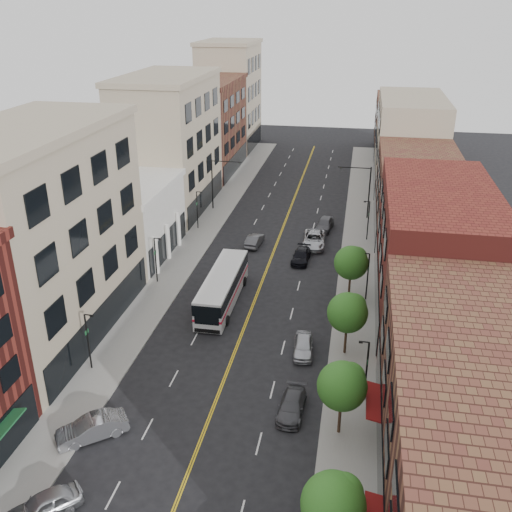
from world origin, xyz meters
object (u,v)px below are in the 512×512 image
Objects in this scene: city_bus at (222,286)px; car_parked_mid at (292,406)px; car_parked_far at (303,346)px; car_lane_behind at (255,240)px; car_lane_a at (301,256)px; car_lane_c at (325,224)px; car_angle_a at (44,505)px; car_lane_b at (314,239)px; car_angle_b at (92,428)px.

car_parked_mid is at bearing -60.23° from city_bus.
car_parked_far reaches higher than car_lane_behind.
car_parked_mid is 1.04× the size of car_lane_behind.
car_lane_a is 10.76m from car_lane_c.
car_lane_behind is 0.93× the size of car_lane_a.
car_angle_a is 1.05× the size of car_parked_far.
car_lane_behind is (0.44, 14.94, -1.15)m from city_bus.
car_parked_far is 18.85m from car_lane_a.
car_lane_b is (1.05, 4.96, 0.15)m from car_lane_a.
car_lane_behind is 0.90× the size of car_lane_c.
car_parked_mid is 31.40m from car_lane_behind.
car_parked_mid is at bearing 87.56° from car_angle_a.
car_angle_b is 18.50m from car_parked_far.
car_angle_b is 1.05× the size of car_lane_a.
car_parked_far reaches higher than car_lane_a.
car_angle_a is 6.58m from car_angle_b.
car_parked_mid is 26.73m from car_lane_a.
car_angle_a is 44.82m from car_lane_b.
city_bus reaches higher than car_angle_a.
car_angle_b is (-0.11, 6.58, 0.05)m from car_angle_a.
car_parked_mid is 0.94× the size of car_lane_c.
car_lane_b is (12.00, 36.64, 0.02)m from car_angle_b.
city_bus is at bearing 122.73° from car_parked_mid.
car_angle_b is at bearing -110.75° from car_lane_b.
car_parked_mid is at bearing -94.39° from car_parked_far.
car_lane_a is (6.15, -3.61, -0.04)m from car_lane_behind.
car_angle_b is 33.52m from car_lane_a.
car_parked_far is 23.71m from car_lane_b.
car_lane_a is at bearing -104.52° from car_lane_b.
car_lane_b is at bearing 94.92° from car_parked_mid.
car_lane_behind is at bearing -132.61° from car_lane_c.
car_lane_c reaches higher than car_parked_far.
car_lane_b is (7.64, 16.28, -1.03)m from city_bus.
car_lane_behind is at bearing 106.22° from car_parked_far.
car_lane_c reaches higher than car_lane_behind.
city_bus is at bearing -104.62° from car_lane_c.
car_lane_behind is at bearing 133.91° from car_angle_b.
car_parked_far reaches higher than car_parked_mid.
car_parked_mid is at bearing 111.08° from car_lane_behind.
car_parked_far is 29.31m from car_lane_c.
city_bus is 2.56× the size of car_angle_b.
car_angle_a is at bearing 89.17° from car_lane_behind.
car_parked_far is at bearing -80.28° from car_lane_a.
car_lane_b is 1.25× the size of car_lane_c.
city_bus is 2.62× the size of car_lane_c.
car_lane_a is at bearing 59.58° from city_bus.
car_lane_c is (0.90, 5.63, -0.02)m from car_lane_b.
car_lane_behind is (4.69, 41.88, -0.04)m from car_angle_a.
car_lane_a is (-2.25, 18.72, -0.04)m from car_parked_far.
car_angle_a is at bearing -135.66° from car_parked_mid.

